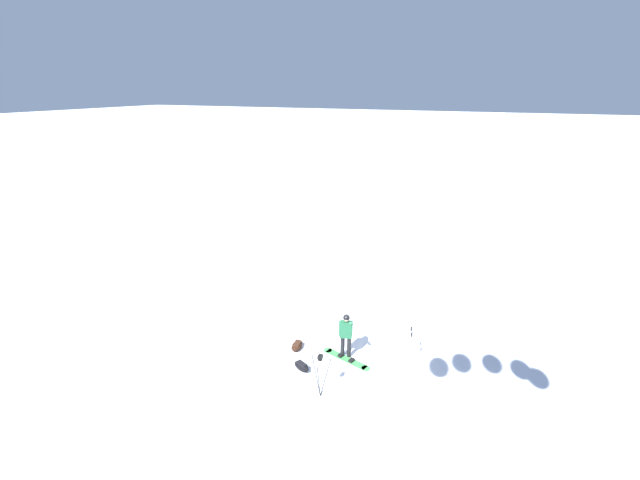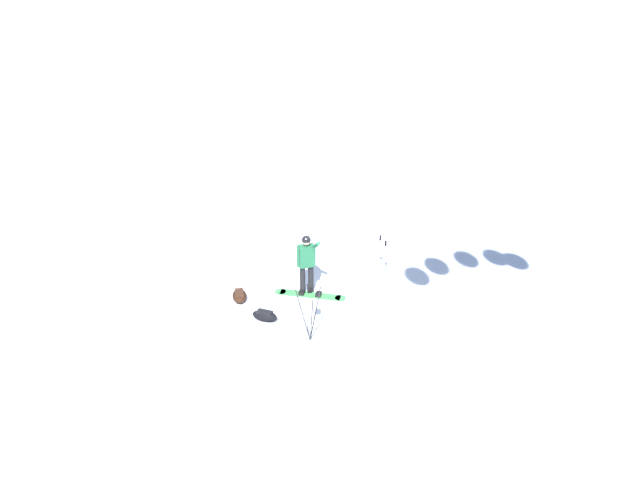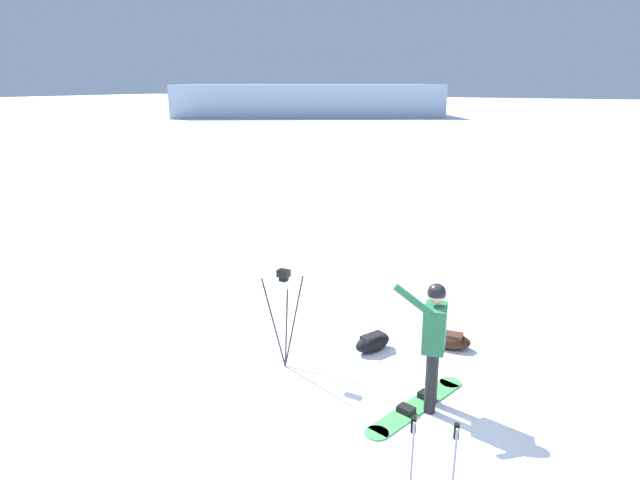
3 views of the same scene
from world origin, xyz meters
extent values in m
plane|color=white|center=(0.00, 0.00, 0.00)|extent=(300.00, 300.00, 0.00)
cylinder|color=black|center=(0.34, -0.13, 0.39)|extent=(0.14, 0.14, 0.78)
cylinder|color=black|center=(0.55, -0.09, 0.39)|extent=(0.14, 0.14, 0.78)
cube|color=#1E5938|center=(0.45, -0.11, 1.06)|extent=(0.45, 0.34, 0.55)
sphere|color=tan|center=(0.45, -0.11, 1.47)|extent=(0.21, 0.21, 0.21)
sphere|color=black|center=(0.45, -0.11, 1.50)|extent=(0.22, 0.22, 0.22)
cylinder|color=#1E5938|center=(0.22, 0.08, 1.44)|extent=(0.20, 0.51, 0.39)
cylinder|color=#1E5938|center=(0.65, -0.09, 1.06)|extent=(0.09, 0.09, 0.55)
cube|color=#3F994C|center=(0.37, 0.04, 0.01)|extent=(1.59, 0.70, 0.02)
cylinder|color=#3F994C|center=(-0.38, 0.25, 0.01)|extent=(0.28, 0.28, 0.02)
cylinder|color=#3F994C|center=(1.12, -0.17, 0.01)|extent=(0.28, 0.28, 0.02)
cube|color=black|center=(0.16, 0.10, 0.06)|extent=(0.19, 0.23, 0.08)
cube|color=black|center=(0.58, -0.02, 0.06)|extent=(0.19, 0.23, 0.08)
ellipsoid|color=black|center=(2.16, 0.14, 0.12)|extent=(0.41, 0.66, 0.23)
cube|color=#402618|center=(2.16, 0.14, 0.20)|extent=(0.25, 0.40, 0.08)
cylinder|color=#262628|center=(0.45, 2.17, 0.64)|extent=(0.08, 0.35, 1.28)
cylinder|color=#262628|center=(0.35, 1.90, 0.64)|extent=(0.29, 0.25, 1.28)
cylinder|color=#262628|center=(0.63, 1.95, 0.64)|extent=(0.34, 0.15, 1.28)
cube|color=black|center=(0.48, 2.01, 1.31)|extent=(0.10, 0.10, 0.06)
cube|color=black|center=(0.48, 2.01, 1.39)|extent=(0.12, 0.16, 0.10)
ellipsoid|color=black|center=(1.51, 1.12, 0.13)|extent=(0.69, 0.52, 0.26)
cube|color=black|center=(1.51, 1.12, 0.22)|extent=(0.41, 0.31, 0.08)
cylinder|color=gray|center=(-1.63, -0.58, 0.59)|extent=(0.15, 0.08, 1.17)
cylinder|color=black|center=(-1.63, -0.58, 1.11)|extent=(0.05, 0.05, 0.14)
cylinder|color=gray|center=(-1.54, -0.92, 0.59)|extent=(0.16, 0.07, 1.17)
cylinder|color=black|center=(-1.54, -0.92, 1.11)|extent=(0.05, 0.05, 0.14)
camera|label=1|loc=(-3.42, 11.17, 8.65)|focal=23.37mm
camera|label=2|loc=(1.07, 13.73, 8.27)|focal=35.07mm
camera|label=3|loc=(-5.63, -1.86, 3.86)|focal=31.78mm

